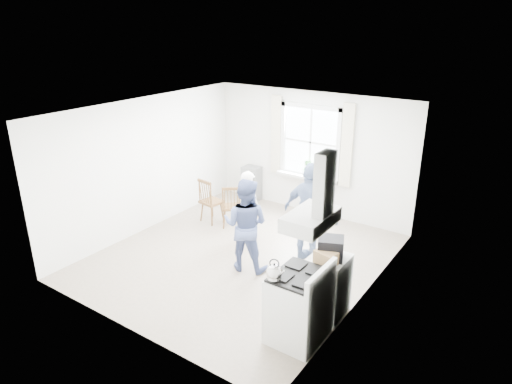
% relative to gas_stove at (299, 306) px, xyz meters
% --- Properties ---
extents(room_shell, '(4.62, 5.12, 2.64)m').
position_rel_gas_stove_xyz_m(room_shell, '(-1.91, 1.35, 0.82)').
color(room_shell, gray).
rests_on(room_shell, ground).
extents(window_assembly, '(1.88, 0.24, 1.70)m').
position_rel_gas_stove_xyz_m(window_assembly, '(-1.91, 3.80, 0.98)').
color(window_assembly, white).
rests_on(window_assembly, room_shell).
extents(range_hood, '(0.45, 0.76, 0.94)m').
position_rel_gas_stove_xyz_m(range_hood, '(0.16, -0.00, 1.42)').
color(range_hood, silver).
rests_on(range_hood, room_shell).
extents(shelf_unit, '(0.40, 0.30, 0.80)m').
position_rel_gas_stove_xyz_m(shelf_unit, '(-3.31, 3.68, -0.08)').
color(shelf_unit, slate).
rests_on(shelf_unit, ground).
extents(gas_stove, '(0.68, 0.76, 1.12)m').
position_rel_gas_stove_xyz_m(gas_stove, '(0.00, 0.00, 0.00)').
color(gas_stove, white).
rests_on(gas_stove, ground).
extents(kettle, '(0.20, 0.20, 0.29)m').
position_rel_gas_stove_xyz_m(kettle, '(-0.21, -0.28, 0.56)').
color(kettle, silver).
rests_on(kettle, gas_stove).
extents(low_cabinet, '(0.50, 0.55, 0.90)m').
position_rel_gas_stove_xyz_m(low_cabinet, '(0.07, 0.70, -0.03)').
color(low_cabinet, silver).
rests_on(low_cabinet, ground).
extents(stereo_stack, '(0.43, 0.41, 0.30)m').
position_rel_gas_stove_xyz_m(stereo_stack, '(0.09, 0.68, 0.57)').
color(stereo_stack, black).
rests_on(stereo_stack, low_cabinet).
extents(cardboard_box, '(0.32, 0.26, 0.18)m').
position_rel_gas_stove_xyz_m(cardboard_box, '(0.10, 0.51, 0.51)').
color(cardboard_box, '#9E7A4C').
rests_on(cardboard_box, low_cabinet).
extents(windsor_chair_a, '(0.52, 0.52, 0.89)m').
position_rel_gas_stove_xyz_m(windsor_chair_a, '(-2.78, 2.21, 0.06)').
color(windsor_chair_a, '#4F3319').
rests_on(windsor_chair_a, ground).
extents(windsor_chair_b, '(0.46, 0.45, 0.95)m').
position_rel_gas_stove_xyz_m(windsor_chair_b, '(-3.32, 2.13, 0.09)').
color(windsor_chair_b, '#4F3319').
rests_on(windsor_chair_b, ground).
extents(person_left, '(0.53, 0.53, 1.40)m').
position_rel_gas_stove_xyz_m(person_left, '(-2.15, 1.90, 0.22)').
color(person_left, white).
rests_on(person_left, ground).
extents(person_mid, '(0.95, 0.95, 1.59)m').
position_rel_gas_stove_xyz_m(person_mid, '(-1.62, 1.08, 0.31)').
color(person_mid, '#4C5B8E').
rests_on(person_mid, ground).
extents(person_right, '(1.16, 1.16, 1.79)m').
position_rel_gas_stove_xyz_m(person_right, '(-0.84, 1.86, 0.41)').
color(person_right, navy).
rests_on(person_right, ground).
extents(potted_plant, '(0.22, 0.22, 0.36)m').
position_rel_gas_stove_xyz_m(potted_plant, '(-1.90, 3.71, 0.55)').
color(potted_plant, '#317032').
rests_on(potted_plant, window_assembly).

